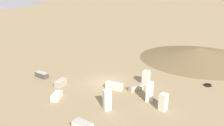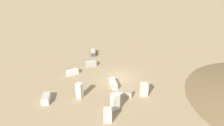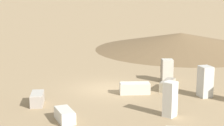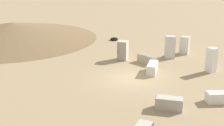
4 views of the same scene
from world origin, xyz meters
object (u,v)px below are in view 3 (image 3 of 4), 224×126
object	(u,v)px
discarded_fridge_4	(167,85)
discarded_fridge_7	(205,82)
discarded_fridge_0	(170,99)
discarded_fridge_5	(135,88)
discarded_fridge_1	(37,99)
discarded_fridge_6	(167,71)
discarded_fridge_2	(65,115)

from	to	relation	value
discarded_fridge_4	discarded_fridge_7	xyz separation A→B (m)	(-0.56, 2.47, 0.63)
discarded_fridge_0	discarded_fridge_5	world-z (taller)	discarded_fridge_0
discarded_fridge_1	discarded_fridge_6	distance (m)	9.59
discarded_fridge_1	discarded_fridge_6	world-z (taller)	discarded_fridge_6
discarded_fridge_1	discarded_fridge_2	xyz separation A→B (m)	(0.30, 3.20, -0.04)
discarded_fridge_0	discarded_fridge_1	bearing A→B (deg)	-157.00
discarded_fridge_4	discarded_fridge_7	distance (m)	2.61
discarded_fridge_2	discarded_fridge_7	bearing A→B (deg)	4.36
discarded_fridge_1	discarded_fridge_5	xyz separation A→B (m)	(-5.66, 2.10, 0.02)
discarded_fridge_4	discarded_fridge_7	bearing A→B (deg)	171.22
discarded_fridge_2	discarded_fridge_4	size ratio (longest dim) A/B	0.95
discarded_fridge_1	discarded_fridge_7	size ratio (longest dim) A/B	0.85
discarded_fridge_1	discarded_fridge_5	bearing A→B (deg)	15.18
discarded_fridge_4	discarded_fridge_7	size ratio (longest dim) A/B	0.93
discarded_fridge_4	discarded_fridge_5	size ratio (longest dim) A/B	0.93
discarded_fridge_2	discarded_fridge_6	world-z (taller)	discarded_fridge_6
discarded_fridge_6	discarded_fridge_7	size ratio (longest dim) A/B	0.84
discarded_fridge_2	discarded_fridge_4	bearing A→B (deg)	20.42
discarded_fridge_0	discarded_fridge_6	world-z (taller)	discarded_fridge_0
discarded_fridge_1	discarded_fridge_5	size ratio (longest dim) A/B	0.85
discarded_fridge_0	discarded_fridge_1	xyz separation A→B (m)	(4.18, -6.18, -0.58)
discarded_fridge_0	discarded_fridge_4	world-z (taller)	discarded_fridge_0
discarded_fridge_0	discarded_fridge_2	size ratio (longest dim) A/B	1.11
discarded_fridge_5	discarded_fridge_7	world-z (taller)	discarded_fridge_7
discarded_fridge_7	discarded_fridge_2	bearing A→B (deg)	-81.14
discarded_fridge_4	discarded_fridge_7	world-z (taller)	discarded_fridge_7
discarded_fridge_1	discarded_fridge_2	bearing A→B (deg)	-59.79
discarded_fridge_2	discarded_fridge_5	xyz separation A→B (m)	(-5.96, -1.09, 0.06)
discarded_fridge_0	discarded_fridge_2	distance (m)	5.42
discarded_fridge_1	discarded_fridge_5	world-z (taller)	discarded_fridge_5
discarded_fridge_4	discarded_fridge_5	distance (m)	2.35
discarded_fridge_4	discarded_fridge_6	bearing A→B (deg)	-69.51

